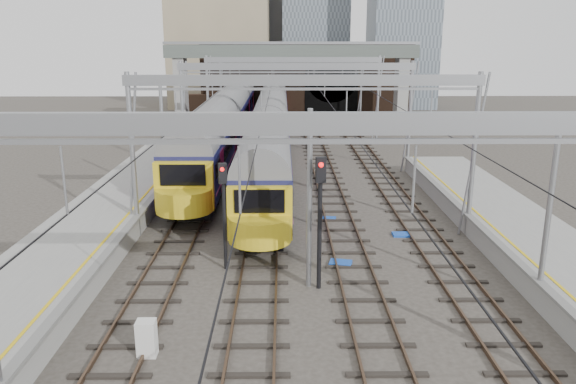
{
  "coord_description": "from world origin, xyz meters",
  "views": [
    {
      "loc": [
        -1.01,
        -18.44,
        9.39
      ],
      "look_at": [
        -0.76,
        7.35,
        2.4
      ],
      "focal_mm": 35.0,
      "sensor_mm": 36.0,
      "label": 1
    }
  ],
  "objects_px": {
    "signal_near_left": "(224,203)",
    "signal_near_centre": "(320,208)",
    "train_main": "(273,111)",
    "train_second": "(230,113)",
    "relay_cabinet": "(147,338)"
  },
  "relations": [
    {
      "from": "signal_near_centre",
      "to": "relay_cabinet",
      "type": "bearing_deg",
      "value": -150.3
    },
    {
      "from": "train_second",
      "to": "signal_near_left",
      "type": "xyz_separation_m",
      "value": [
        2.57,
        -31.76,
        0.29
      ]
    },
    {
      "from": "train_second",
      "to": "signal_near_left",
      "type": "bearing_deg",
      "value": -85.38
    },
    {
      "from": "train_second",
      "to": "relay_cabinet",
      "type": "height_order",
      "value": "train_second"
    },
    {
      "from": "train_main",
      "to": "signal_near_left",
      "type": "relative_size",
      "value": 14.45
    },
    {
      "from": "signal_near_centre",
      "to": "relay_cabinet",
      "type": "xyz_separation_m",
      "value": [
        -5.58,
        -4.75,
        -2.71
      ]
    },
    {
      "from": "train_second",
      "to": "signal_near_centre",
      "type": "distance_m",
      "value": 34.3
    },
    {
      "from": "signal_near_left",
      "to": "signal_near_centre",
      "type": "bearing_deg",
      "value": -46.85
    },
    {
      "from": "signal_near_centre",
      "to": "train_main",
      "type": "bearing_deg",
      "value": 83.05
    },
    {
      "from": "relay_cabinet",
      "to": "train_second",
      "type": "bearing_deg",
      "value": 90.6
    },
    {
      "from": "train_second",
      "to": "relay_cabinet",
      "type": "xyz_separation_m",
      "value": [
        0.81,
        -38.45,
        -2.07
      ]
    },
    {
      "from": "train_main",
      "to": "signal_near_left",
      "type": "xyz_separation_m",
      "value": [
        -1.43,
        -34.27,
        0.4
      ]
    },
    {
      "from": "train_second",
      "to": "train_main",
      "type": "bearing_deg",
      "value": 32.17
    },
    {
      "from": "signal_near_left",
      "to": "signal_near_centre",
      "type": "height_order",
      "value": "signal_near_centre"
    },
    {
      "from": "signal_near_left",
      "to": "relay_cabinet",
      "type": "distance_m",
      "value": 7.31
    }
  ]
}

